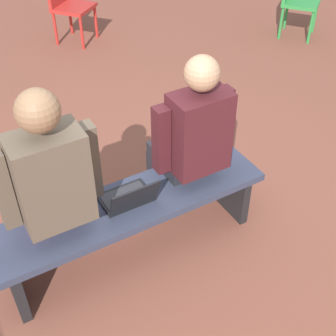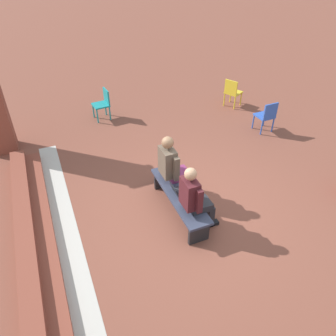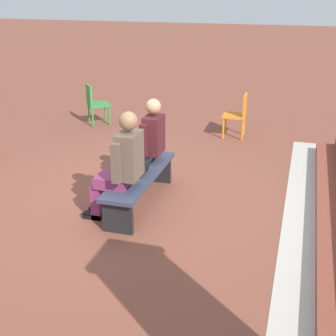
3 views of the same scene
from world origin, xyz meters
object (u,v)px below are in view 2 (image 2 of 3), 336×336
plastic_chair_near_bench_left (232,91)px  bench (179,197)px  plastic_chair_by_pillar (267,115)px  laptop (179,191)px  person_student (195,197)px  person_adult (173,166)px  plastic_chair_mid_courtyard (103,102)px

plastic_chair_near_bench_left → bench: bearing=136.8°
plastic_chair_by_pillar → bench: bearing=119.7°
laptop → plastic_chair_by_pillar: bearing=-60.6°
person_student → person_adult: bearing=-0.2°
laptop → plastic_chair_by_pillar: size_ratio=0.38×
person_adult → plastic_chair_by_pillar: person_adult is taller
person_adult → plastic_chair_by_pillar: 3.58m
bench → plastic_chair_by_pillar: bearing=-60.3°
person_student → plastic_chair_by_pillar: 4.04m
person_student → plastic_chair_mid_courtyard: bearing=5.2°
bench → plastic_chair_near_bench_left: bearing=-43.2°
person_adult → plastic_chair_near_bench_left: person_adult is taller
plastic_chair_near_bench_left → person_adult: bearing=133.4°
person_adult → laptop: size_ratio=4.37×
plastic_chair_mid_courtyard → person_adult: bearing=-173.5°
plastic_chair_mid_courtyard → person_student: bearing=-174.8°
bench → plastic_chair_mid_courtyard: (4.28, 0.36, 0.13)m
plastic_chair_by_pillar → person_student: bearing=125.9°
bench → plastic_chair_by_pillar: plastic_chair_by_pillar is taller
plastic_chair_by_pillar → plastic_chair_near_bench_left: same height
person_adult → plastic_chair_mid_courtyard: size_ratio=1.67×
person_adult → plastic_chair_by_pillar: (1.44, -3.27, -0.26)m
plastic_chair_by_pillar → person_adult: bearing=113.8°
person_student → plastic_chair_near_bench_left: (4.02, -3.27, -0.24)m
plastic_chair_near_bench_left → laptop: bearing=136.6°
person_student → plastic_chair_near_bench_left: size_ratio=1.60×
bench → person_student: 0.60m
person_student → laptop: bearing=9.3°
person_adult → laptop: bearing=169.5°
plastic_chair_by_pillar → plastic_chair_near_bench_left: (1.65, 0.00, 0.00)m
laptop → plastic_chair_mid_courtyard: (4.27, 0.35, -0.02)m
bench → laptop: 0.15m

